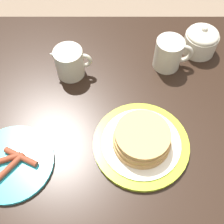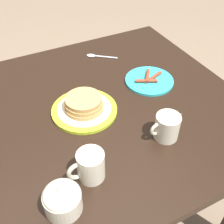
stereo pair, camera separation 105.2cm
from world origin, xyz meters
name	(u,v)px [view 1 (the left image)]	position (x,y,z in m)	size (l,w,h in m)	color
ground_plane	(138,215)	(0.00, 0.00, 0.00)	(8.00, 8.00, 0.00)	#7A6651
dining_table	(155,164)	(0.00, 0.00, 0.62)	(1.25, 0.95, 0.74)	black
pancake_plate	(142,140)	(-0.05, 0.00, 0.76)	(0.23, 0.23, 0.06)	#AAC628
side_plate_bacon	(12,163)	(-0.35, -0.05, 0.74)	(0.19, 0.19, 0.02)	#2DADBC
coffee_mug	(170,54)	(0.04, 0.26, 0.78)	(0.11, 0.08, 0.09)	beige
creamer_pitcher	(70,62)	(-0.24, 0.23, 0.78)	(0.12, 0.08, 0.09)	beige
sugar_bowl	(201,40)	(0.14, 0.32, 0.78)	(0.10, 0.10, 0.09)	beige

